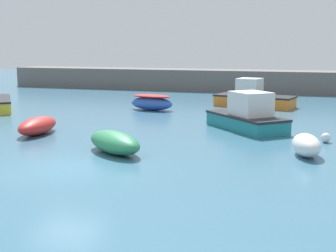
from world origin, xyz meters
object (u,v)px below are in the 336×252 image
Objects in this scene: motorboat_with_cabin at (253,98)px; rowboat_blue_near at (38,126)px; rowboat_with_red_cover at (152,102)px; fishing_dinghy_green at (306,145)px; open_tender_yellow at (115,142)px; cabin_cruiser_white at (248,116)px; mooring_buoy_white at (326,138)px.

rowboat_blue_near is at bearing -109.86° from motorboat_with_cabin.
rowboat_with_red_cover is 0.54× the size of motorboat_with_cabin.
rowboat_with_red_cover is at bearing 29.23° from fishing_dinghy_green.
open_tender_yellow is 1.05× the size of rowboat_blue_near.
open_tender_yellow is 8.21m from cabin_cruiser_white.
cabin_cruiser_white is (4.35, 6.96, 0.28)m from open_tender_yellow.
rowboat_with_red_cover is (-10.34, 10.73, 0.10)m from fishing_dinghy_green.
motorboat_with_cabin reaches higher than fishing_dinghy_green.
cabin_cruiser_white is at bearing -71.85° from motorboat_with_cabin.
fishing_dinghy_green is at bearing -104.49° from mooring_buoy_white.
mooring_buoy_white is at bearing -162.23° from cabin_cruiser_white.
open_tender_yellow is at bearing -122.98° from rowboat_blue_near.
rowboat_with_red_cover is at bearing -39.80° from open_tender_yellow.
mooring_buoy_white is at bearing -29.20° from fishing_dinghy_green.
rowboat_blue_near is 10.22m from rowboat_with_red_cover.
motorboat_with_cabin reaches higher than cabin_cruiser_white.
rowboat_blue_near is 0.67× the size of cabin_cruiser_white.
rowboat_with_red_cover is 13.55m from mooring_buoy_white.
rowboat_with_red_cover is at bearing -135.90° from motorboat_with_cabin.
motorboat_with_cabin reaches higher than rowboat_blue_near.
fishing_dinghy_green is 3.09m from mooring_buoy_white.
rowboat_blue_near is (-5.32, 2.63, -0.03)m from open_tender_yellow.
open_tender_yellow is 7.64m from fishing_dinghy_green.
cabin_cruiser_white is (0.99, -9.52, 0.07)m from motorboat_with_cabin.
motorboat_with_cabin is at bearing 112.48° from mooring_buoy_white.
rowboat_blue_near is at bearing -170.79° from mooring_buoy_white.
rowboat_blue_near is 12.76m from fishing_dinghy_green.
open_tender_yellow is 0.59× the size of motorboat_with_cabin.
cabin_cruiser_white reaches higher than mooring_buoy_white.
cabin_cruiser_white is at bearing 16.16° from fishing_dinghy_green.
cabin_cruiser_white is at bearing -84.92° from open_tender_yellow.
fishing_dinghy_green is 5.26× the size of mooring_buoy_white.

